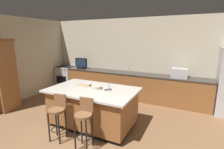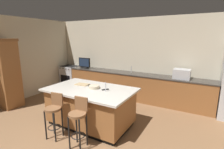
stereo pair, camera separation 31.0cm
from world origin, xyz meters
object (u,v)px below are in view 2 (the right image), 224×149
(fruit_bowl, at_px, (94,87))
(tv_monitor, at_px, (84,63))
(bar_stool_left, at_px, (54,112))
(bar_stool_right, at_px, (78,118))
(cell_phone, at_px, (90,85))
(range_oven, at_px, (70,76))
(microwave, at_px, (182,74))
(kitchen_island, at_px, (91,106))
(cabinet_tower, at_px, (7,72))
(tv_remote, at_px, (105,89))
(cutting_board, at_px, (82,84))

(fruit_bowl, bearing_deg, tv_monitor, 133.22)
(bar_stool_left, relative_size, bar_stool_right, 0.97)
(tv_monitor, distance_m, cell_phone, 2.60)
(range_oven, height_order, microwave, microwave)
(kitchen_island, relative_size, microwave, 4.43)
(cabinet_tower, relative_size, fruit_bowl, 8.09)
(tv_monitor, distance_m, bar_stool_left, 3.41)
(tv_monitor, relative_size, fruit_bowl, 2.05)
(range_oven, xyz_separation_m, cabinet_tower, (-0.13, -2.56, 0.63))
(kitchen_island, distance_m, tv_remote, 0.61)
(range_oven, height_order, cabinet_tower, cabinet_tower)
(range_oven, bearing_deg, cell_phone, -37.63)
(cell_phone, bearing_deg, bar_stool_right, -94.64)
(microwave, relative_size, bar_stool_right, 0.48)
(kitchen_island, bearing_deg, bar_stool_right, -68.04)
(cabinet_tower, distance_m, fruit_bowl, 2.99)
(range_oven, relative_size, tv_monitor, 1.76)
(kitchen_island, xyz_separation_m, tv_remote, (0.38, 0.09, 0.47))
(kitchen_island, height_order, cutting_board, cutting_board)
(tv_remote, bearing_deg, tv_monitor, 174.01)
(microwave, xyz_separation_m, cutting_board, (-2.17, -2.03, -0.13))
(tv_monitor, bearing_deg, range_oven, 176.64)
(bar_stool_left, bearing_deg, cutting_board, 85.43)
(cabinet_tower, xyz_separation_m, cell_phone, (2.71, 0.57, -0.16))
(kitchen_island, xyz_separation_m, cell_phone, (-0.17, 0.21, 0.46))
(cabinet_tower, relative_size, microwave, 4.40)
(range_oven, xyz_separation_m, bar_stool_left, (2.42, -3.04, 0.12))
(cell_phone, bearing_deg, cabinet_tower, 161.44)
(range_oven, bearing_deg, cabinet_tower, -92.95)
(range_oven, relative_size, cell_phone, 6.29)
(bar_stool_left, bearing_deg, fruit_bowl, 58.10)
(range_oven, height_order, cutting_board, cutting_board)
(kitchen_island, height_order, tv_monitor, tv_monitor)
(bar_stool_right, bearing_deg, cabinet_tower, 165.47)
(kitchen_island, distance_m, cell_phone, 0.53)
(microwave, distance_m, fruit_bowl, 2.74)
(microwave, height_order, cutting_board, microwave)
(fruit_bowl, bearing_deg, range_oven, 142.89)
(kitchen_island, relative_size, cabinet_tower, 1.01)
(tv_remote, bearing_deg, cell_phone, -155.62)
(bar_stool_left, xyz_separation_m, fruit_bowl, (0.41, 0.91, 0.38))
(tv_monitor, height_order, fruit_bowl, tv_monitor)
(kitchen_island, relative_size, tv_remote, 12.50)
(range_oven, bearing_deg, bar_stool_right, -44.59)
(range_oven, height_order, cell_phone, range_oven)
(cabinet_tower, relative_size, bar_stool_left, 2.16)
(bar_stool_left, bearing_deg, cabinet_tower, 161.34)
(range_oven, bearing_deg, fruit_bowl, -37.11)
(range_oven, xyz_separation_m, cutting_board, (2.36, -2.02, 0.47))
(bar_stool_left, xyz_separation_m, tv_remote, (0.71, 0.94, 0.35))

